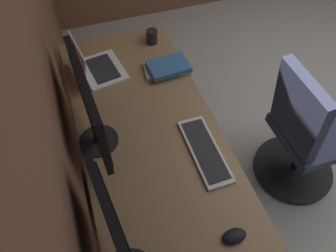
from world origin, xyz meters
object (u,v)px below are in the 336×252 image
(coffee_mug, at_px, (152,36))
(office_chair, at_px, (303,137))
(book_stack_near, at_px, (168,67))
(drawer_pedestal, at_px, (158,199))
(laptop_leftmost, at_px, (93,66))
(monitor_primary, at_px, (90,107))
(keyboard_main, at_px, (205,150))
(mouse_main, at_px, (234,236))

(coffee_mug, height_order, office_chair, office_chair)
(book_stack_near, bearing_deg, drawer_pedestal, 156.46)
(drawer_pedestal, bearing_deg, laptop_leftmost, 12.46)
(monitor_primary, height_order, laptop_leftmost, monitor_primary)
(monitor_primary, xyz_separation_m, office_chair, (-0.17, -1.20, -0.54))
(monitor_primary, relative_size, office_chair, 0.58)
(laptop_leftmost, relative_size, keyboard_main, 0.82)
(drawer_pedestal, height_order, book_stack_near, book_stack_near)
(monitor_primary, relative_size, coffee_mug, 4.90)
(keyboard_main, distance_m, mouse_main, 0.44)
(keyboard_main, xyz_separation_m, coffee_mug, (0.93, -0.01, 0.04))
(mouse_main, relative_size, office_chair, 0.11)
(drawer_pedestal, xyz_separation_m, book_stack_near, (0.62, -0.27, 0.41))
(monitor_primary, height_order, coffee_mug, monitor_primary)
(monitor_primary, relative_size, mouse_main, 5.38)
(book_stack_near, relative_size, office_chair, 0.30)
(coffee_mug, bearing_deg, keyboard_main, 179.60)
(keyboard_main, height_order, office_chair, office_chair)
(laptop_leftmost, distance_m, office_chair, 1.36)
(book_stack_near, bearing_deg, office_chair, -128.77)
(laptop_leftmost, bearing_deg, mouse_main, -162.79)
(drawer_pedestal, bearing_deg, keyboard_main, -91.77)
(monitor_primary, xyz_separation_m, coffee_mug, (0.70, -0.49, -0.22))
(monitor_primary, bearing_deg, office_chair, -97.83)
(coffee_mug, bearing_deg, monitor_primary, 144.81)
(drawer_pedestal, height_order, keyboard_main, keyboard_main)
(drawer_pedestal, relative_size, keyboard_main, 1.65)
(office_chair, bearing_deg, laptop_leftmost, 58.99)
(laptop_leftmost, height_order, book_stack_near, laptop_leftmost)
(book_stack_near, height_order, coffee_mug, coffee_mug)
(mouse_main, relative_size, coffee_mug, 0.91)
(keyboard_main, distance_m, coffee_mug, 0.93)
(keyboard_main, xyz_separation_m, office_chair, (0.07, -0.72, -0.28))
(mouse_main, bearing_deg, coffee_mug, -2.41)
(laptop_leftmost, distance_m, mouse_main, 1.24)
(book_stack_near, xyz_separation_m, office_chair, (-0.56, -0.70, -0.30))
(keyboard_main, distance_m, office_chair, 0.77)
(mouse_main, bearing_deg, keyboard_main, -6.66)
(book_stack_near, height_order, office_chair, office_chair)
(drawer_pedestal, height_order, mouse_main, mouse_main)
(office_chair, bearing_deg, mouse_main, 123.17)
(monitor_primary, xyz_separation_m, laptop_leftmost, (0.52, -0.07, -0.21))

